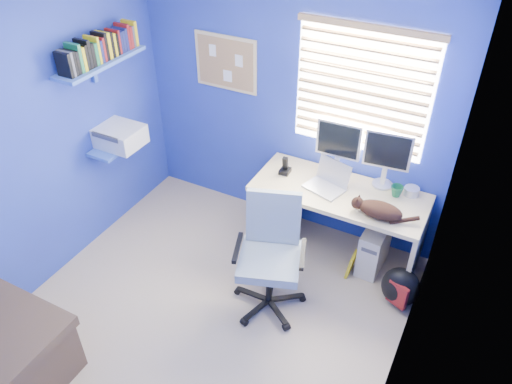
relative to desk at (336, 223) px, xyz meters
The scene contains 21 objects.
floor 1.47m from the desk, 117.77° to the right, with size 3.00×3.20×0.00m, color tan.
ceiling 2.56m from the desk, 117.77° to the right, with size 3.00×3.20×0.00m, color white.
wall_back 1.15m from the desk, 152.43° to the left, with size 3.00×0.01×2.50m, color #2736A6.
wall_left 2.65m from the desk, 149.85° to the right, with size 0.01×3.20×2.50m, color #2736A6.
wall_right 1.75m from the desk, 56.23° to the right, with size 0.01×3.20×2.50m, color #2736A6.
desk is the anchor object (origin of this frame).
laptop 0.50m from the desk, 167.47° to the right, with size 0.33×0.26×0.22m, color silver.
monitor_left 0.69m from the desk, 118.13° to the left, with size 0.40×0.12×0.54m, color silver.
monitor_right 0.75m from the desk, 40.41° to the left, with size 0.40×0.12×0.54m, color silver.
phone 0.71m from the desk, behind, with size 0.09×0.11×0.17m, color black.
mug 0.64m from the desk, 19.24° to the left, with size 0.10×0.09×0.10m, color #166638.
cd_spindle 0.73m from the desk, 22.85° to the left, with size 0.13×0.13×0.07m, color silver.
cat 0.62m from the desk, 24.55° to the right, with size 0.36×0.19×0.13m, color black.
tower_pc 0.41m from the desk, ahead, with size 0.19×0.44×0.45m, color beige.
drawer_boxes 0.57m from the desk, behind, with size 0.35×0.28×0.54m, color tan.
yellow_book 0.39m from the desk, 37.10° to the right, with size 0.03×0.17×0.24m, color yellow.
backpack 0.80m from the desk, 24.12° to the right, with size 0.32×0.25×0.38m, color black.
office_chair 0.85m from the desk, 108.89° to the right, with size 0.76×0.76×1.02m.
window_blinds 1.22m from the desk, 91.99° to the left, with size 1.15×0.05×1.10m.
corkboard 1.79m from the desk, 166.07° to the left, with size 0.64×0.02×0.52m.
wall_shelves 2.33m from the desk, 165.92° to the right, with size 0.42×0.90×1.05m.
Camera 1 is at (1.64, -2.20, 3.32)m, focal length 35.00 mm.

